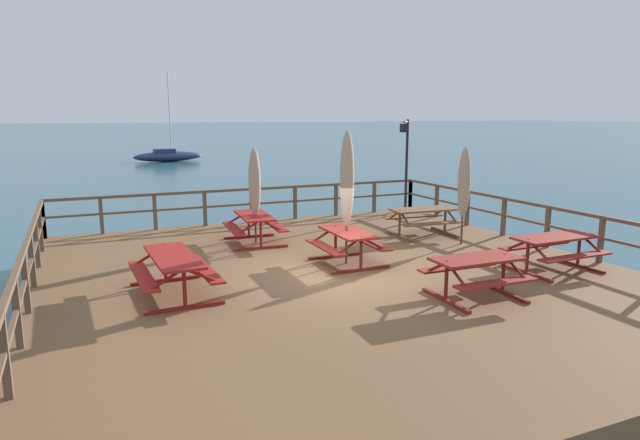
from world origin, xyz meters
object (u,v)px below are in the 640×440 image
object	(u,v)px
picnic_table_mid_centre	(476,269)
patio_umbrella_tall_back_right	(464,183)
picnic_table_front_left	(348,240)
picnic_table_mid_right	(174,266)
picnic_table_mid_left	(254,222)
lamp_post_hooked	(406,152)
patio_umbrella_tall_mid_left	(347,180)
picnic_table_front_right	(554,245)
picnic_table_back_left	(423,216)
sailboat_distant	(168,156)
patio_umbrella_tall_back_left	(255,183)

from	to	relation	value
picnic_table_mid_centre	patio_umbrella_tall_back_right	xyz separation A→B (m)	(2.53, 3.64, 1.07)
picnic_table_mid_centre	picnic_table_front_left	bearing A→B (deg)	109.84
picnic_table_mid_centre	picnic_table_mid_right	bearing A→B (deg)	154.53
picnic_table_mid_left	lamp_post_hooked	distance (m)	6.57
picnic_table_mid_right	patio_umbrella_tall_mid_left	size ratio (longest dim) A/B	0.73
picnic_table_front_right	lamp_post_hooked	size ratio (longest dim) A/B	0.60
picnic_table_front_left	patio_umbrella_tall_mid_left	size ratio (longest dim) A/B	0.56
picnic_table_mid_left	picnic_table_front_left	world-z (taller)	same
picnic_table_mid_right	lamp_post_hooked	xyz separation A→B (m)	(8.65, 5.67, 1.55)
picnic_table_mid_centre	picnic_table_back_left	distance (m)	5.39
picnic_table_back_left	sailboat_distant	distance (m)	37.84
picnic_table_front_right	patio_umbrella_tall_back_left	size ratio (longest dim) A/B	0.77
picnic_table_back_left	lamp_post_hooked	xyz separation A→B (m)	(1.39, 3.16, 1.56)
picnic_table_mid_right	picnic_table_front_left	bearing A→B (deg)	9.27
picnic_table_mid_centre	lamp_post_hooked	size ratio (longest dim) A/B	0.53
picnic_table_front_left	picnic_table_back_left	distance (m)	3.78
picnic_table_front_left	lamp_post_hooked	distance (m)	7.04
picnic_table_mid_centre	picnic_table_front_right	world-z (taller)	same
picnic_table_back_left	picnic_table_mid_left	bearing A→B (deg)	167.83
picnic_table_front_left	lamp_post_hooked	bearing A→B (deg)	47.04
picnic_table_back_left	sailboat_distant	size ratio (longest dim) A/B	0.25
picnic_table_back_left	picnic_table_front_left	bearing A→B (deg)	-150.49
picnic_table_mid_left	patio_umbrella_tall_mid_left	distance (m)	3.38
picnic_table_mid_centre	picnic_table_mid_right	xyz separation A→B (m)	(-5.08, 2.42, 0.02)
picnic_table_front_right	picnic_table_back_left	world-z (taller)	same
patio_umbrella_tall_mid_left	sailboat_distant	distance (m)	39.72
picnic_table_front_left	picnic_table_mid_right	bearing A→B (deg)	-170.73
picnic_table_front_left	patio_umbrella_tall_mid_left	distance (m)	1.37
picnic_table_back_left	sailboat_distant	world-z (taller)	sailboat_distant
lamp_post_hooked	sailboat_distant	bearing A→B (deg)	94.46
picnic_table_front_right	picnic_table_mid_centre	bearing A→B (deg)	-164.22
picnic_table_mid_left	sailboat_distant	world-z (taller)	sailboat_distant
picnic_table_front_right	picnic_table_mid_right	size ratio (longest dim) A/B	0.87
picnic_table_mid_right	patio_umbrella_tall_back_right	bearing A→B (deg)	9.11
picnic_table_mid_left	patio_umbrella_tall_mid_left	size ratio (longest dim) A/B	0.62
picnic_table_mid_right	picnic_table_mid_left	bearing A→B (deg)	52.88
picnic_table_mid_centre	picnic_table_front_left	xyz separation A→B (m)	(-1.11, 3.07, 0.00)
picnic_table_front_right	patio_umbrella_tall_back_left	bearing A→B (deg)	135.11
picnic_table_mid_left	lamp_post_hooked	size ratio (longest dim) A/B	0.58
picnic_table_back_left	patio_umbrella_tall_back_right	world-z (taller)	patio_umbrella_tall_back_right
picnic_table_mid_right	patio_umbrella_tall_back_left	distance (m)	4.53
patio_umbrella_tall_back_left	picnic_table_front_right	bearing A→B (deg)	-44.89
picnic_table_front_right	patio_umbrella_tall_back_right	size ratio (longest dim) A/B	0.75
picnic_table_mid_centre	picnic_table_mid_right	size ratio (longest dim) A/B	0.76
patio_umbrella_tall_back_right	lamp_post_hooked	size ratio (longest dim) A/B	0.80
picnic_table_mid_left	picnic_table_front_left	bearing A→B (deg)	-65.16
picnic_table_front_left	patio_umbrella_tall_back_left	world-z (taller)	patio_umbrella_tall_back_left
picnic_table_back_left	sailboat_distant	xyz separation A→B (m)	(-1.31, 37.80, -0.79)
picnic_table_front_right	patio_umbrella_tall_back_left	distance (m)	7.36
picnic_table_mid_left	picnic_table_mid_right	bearing A→B (deg)	-127.12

